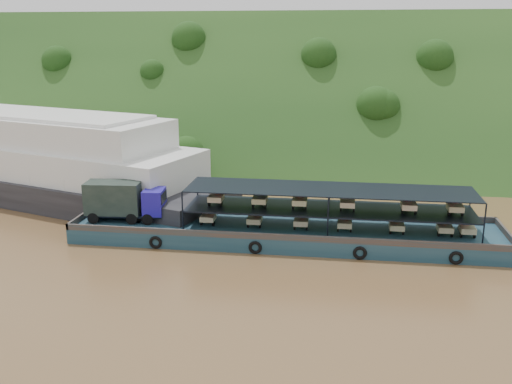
# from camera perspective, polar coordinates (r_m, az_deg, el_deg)

# --- Properties ---
(ground) EXTENTS (160.00, 160.00, 0.00)m
(ground) POSITION_cam_1_polar(r_m,az_deg,el_deg) (47.71, 1.87, -4.74)
(ground) COLOR brown
(ground) RESTS_ON ground
(hillside) EXTENTS (140.00, 39.60, 39.60)m
(hillside) POSITION_cam_1_polar(r_m,az_deg,el_deg) (82.35, 4.68, 3.77)
(hillside) COLOR #173714
(hillside) RESTS_ON ground
(cargo_barge) EXTENTS (35.00, 7.18, 4.56)m
(cargo_barge) POSITION_cam_1_polar(r_m,az_deg,el_deg) (47.25, 1.64, -3.48)
(cargo_barge) COLOR #133343
(cargo_barge) RESTS_ON ground
(passenger_ferry) EXTENTS (44.86, 24.08, 8.84)m
(passenger_ferry) POSITION_cam_1_polar(r_m,az_deg,el_deg) (64.52, -21.18, 3.06)
(passenger_ferry) COLOR black
(passenger_ferry) RESTS_ON ground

